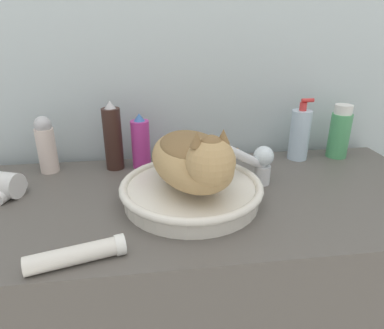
{
  "coord_description": "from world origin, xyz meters",
  "views": [
    {
      "loc": [
        -0.12,
        -0.49,
        1.28
      ],
      "look_at": [
        -0.02,
        0.24,
        0.98
      ],
      "focal_mm": 32.0,
      "sensor_mm": 36.0,
      "label": 1
    }
  ],
  "objects_px": {
    "cat": "(194,157)",
    "mouthwash_bottle": "(340,132)",
    "lotion_bottle_white": "(46,145)",
    "spray_bottle_trigger": "(141,143)",
    "hairspray_can_black": "(113,138)",
    "cream_tube": "(78,254)",
    "faucet": "(259,162)",
    "soap_pump_bottle": "(300,134)"
  },
  "relations": [
    {
      "from": "cat",
      "to": "soap_pump_bottle",
      "type": "xyz_separation_m",
      "value": [
        0.37,
        0.25,
        -0.04
      ]
    },
    {
      "from": "faucet",
      "to": "cat",
      "type": "bearing_deg",
      "value": 4.15
    },
    {
      "from": "lotion_bottle_white",
      "to": "cat",
      "type": "bearing_deg",
      "value": -32.68
    },
    {
      "from": "soap_pump_bottle",
      "to": "spray_bottle_trigger",
      "type": "relative_size",
      "value": 1.18
    },
    {
      "from": "mouthwash_bottle",
      "to": "cream_tube",
      "type": "bearing_deg",
      "value": -149.52
    },
    {
      "from": "lotion_bottle_white",
      "to": "spray_bottle_trigger",
      "type": "bearing_deg",
      "value": 0.0
    },
    {
      "from": "lotion_bottle_white",
      "to": "cream_tube",
      "type": "relative_size",
      "value": 0.92
    },
    {
      "from": "mouthwash_bottle",
      "to": "spray_bottle_trigger",
      "type": "distance_m",
      "value": 0.63
    },
    {
      "from": "lotion_bottle_white",
      "to": "spray_bottle_trigger",
      "type": "relative_size",
      "value": 1.01
    },
    {
      "from": "soap_pump_bottle",
      "to": "mouthwash_bottle",
      "type": "bearing_deg",
      "value": -0.0
    },
    {
      "from": "faucet",
      "to": "soap_pump_bottle",
      "type": "height_order",
      "value": "soap_pump_bottle"
    },
    {
      "from": "spray_bottle_trigger",
      "to": "soap_pump_bottle",
      "type": "bearing_deg",
      "value": 0.0
    },
    {
      "from": "spray_bottle_trigger",
      "to": "cream_tube",
      "type": "bearing_deg",
      "value": -104.8
    },
    {
      "from": "mouthwash_bottle",
      "to": "soap_pump_bottle",
      "type": "height_order",
      "value": "soap_pump_bottle"
    },
    {
      "from": "cat",
      "to": "lotion_bottle_white",
      "type": "bearing_deg",
      "value": -133.12
    },
    {
      "from": "faucet",
      "to": "soap_pump_bottle",
      "type": "relative_size",
      "value": 0.73
    },
    {
      "from": "cat",
      "to": "cream_tube",
      "type": "bearing_deg",
      "value": -62.39
    },
    {
      "from": "mouthwash_bottle",
      "to": "spray_bottle_trigger",
      "type": "xyz_separation_m",
      "value": [
        -0.63,
        0.0,
        -0.01
      ]
    },
    {
      "from": "faucet",
      "to": "spray_bottle_trigger",
      "type": "relative_size",
      "value": 0.86
    },
    {
      "from": "soap_pump_bottle",
      "to": "faucet",
      "type": "bearing_deg",
      "value": -137.79
    },
    {
      "from": "faucet",
      "to": "mouthwash_bottle",
      "type": "xyz_separation_m",
      "value": [
        0.32,
        0.17,
        0.02
      ]
    },
    {
      "from": "cat",
      "to": "mouthwash_bottle",
      "type": "relative_size",
      "value": 1.91
    },
    {
      "from": "lotion_bottle_white",
      "to": "cream_tube",
      "type": "height_order",
      "value": "lotion_bottle_white"
    },
    {
      "from": "mouthwash_bottle",
      "to": "hairspray_can_black",
      "type": "distance_m",
      "value": 0.71
    },
    {
      "from": "faucet",
      "to": "cream_tube",
      "type": "xyz_separation_m",
      "value": [
        -0.43,
        -0.27,
        -0.05
      ]
    },
    {
      "from": "spray_bottle_trigger",
      "to": "cream_tube",
      "type": "distance_m",
      "value": 0.46
    },
    {
      "from": "faucet",
      "to": "spray_bottle_trigger",
      "type": "xyz_separation_m",
      "value": [
        -0.31,
        0.17,
        0.01
      ]
    },
    {
      "from": "cat",
      "to": "spray_bottle_trigger",
      "type": "height_order",
      "value": "cat"
    },
    {
      "from": "spray_bottle_trigger",
      "to": "hairspray_can_black",
      "type": "relative_size",
      "value": 0.81
    },
    {
      "from": "spray_bottle_trigger",
      "to": "faucet",
      "type": "bearing_deg",
      "value": -28.21
    },
    {
      "from": "faucet",
      "to": "spray_bottle_trigger",
      "type": "bearing_deg",
      "value": -48.21
    },
    {
      "from": "faucet",
      "to": "soap_pump_bottle",
      "type": "bearing_deg",
      "value": -157.79
    },
    {
      "from": "hairspray_can_black",
      "to": "cream_tube",
      "type": "distance_m",
      "value": 0.45
    },
    {
      "from": "lotion_bottle_white",
      "to": "spray_bottle_trigger",
      "type": "xyz_separation_m",
      "value": [
        0.27,
        0.0,
        -0.01
      ]
    },
    {
      "from": "soap_pump_bottle",
      "to": "hairspray_can_black",
      "type": "bearing_deg",
      "value": 180.0
    },
    {
      "from": "soap_pump_bottle",
      "to": "hairspray_can_black",
      "type": "relative_size",
      "value": 0.95
    },
    {
      "from": "faucet",
      "to": "hairspray_can_black",
      "type": "bearing_deg",
      "value": -43.15
    },
    {
      "from": "cream_tube",
      "to": "mouthwash_bottle",
      "type": "bearing_deg",
      "value": 30.48
    },
    {
      "from": "mouthwash_bottle",
      "to": "cat",
      "type": "bearing_deg",
      "value": -153.59
    },
    {
      "from": "hairspray_can_black",
      "to": "cat",
      "type": "bearing_deg",
      "value": -51.07
    },
    {
      "from": "faucet",
      "to": "cream_tube",
      "type": "bearing_deg",
      "value": 12.45
    },
    {
      "from": "cat",
      "to": "soap_pump_bottle",
      "type": "height_order",
      "value": "cat"
    }
  ]
}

